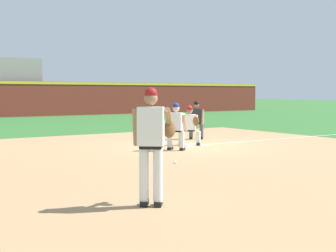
# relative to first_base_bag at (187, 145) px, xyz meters

# --- Properties ---
(ground_plane) EXTENTS (160.00, 160.00, 0.00)m
(ground_plane) POSITION_rel_first_base_bag_xyz_m (0.00, 0.00, -0.04)
(ground_plane) COLOR #336B2D
(infield_dirt_patch) EXTENTS (18.00, 18.00, 0.01)m
(infield_dirt_patch) POSITION_rel_first_base_bag_xyz_m (-2.61, -3.16, -0.04)
(infield_dirt_patch) COLOR tan
(infield_dirt_patch) RESTS_ON ground
(foul_line_stripe) EXTENTS (13.48, 0.10, 0.00)m
(foul_line_stripe) POSITION_rel_first_base_bag_xyz_m (6.74, 0.00, -0.04)
(foul_line_stripe) COLOR white
(foul_line_stripe) RESTS_ON ground
(first_base_bag) EXTENTS (0.38, 0.38, 0.09)m
(first_base_bag) POSITION_rel_first_base_bag_xyz_m (0.00, 0.00, 0.00)
(first_base_bag) COLOR white
(first_base_bag) RESTS_ON ground
(baseball) EXTENTS (0.07, 0.07, 0.07)m
(baseball) POSITION_rel_first_base_bag_xyz_m (-2.44, -2.90, -0.01)
(baseball) COLOR white
(baseball) RESTS_ON ground
(pitcher) EXTENTS (0.85, 0.54, 1.86)m
(pitcher) POSITION_rel_first_base_bag_xyz_m (-5.17, -6.29, 1.01)
(pitcher) COLOR black
(pitcher) RESTS_ON ground
(first_baseman) EXTENTS (0.71, 1.09, 1.34)m
(first_baseman) POSITION_rel_first_base_bag_xyz_m (0.26, 0.18, 0.69)
(first_baseman) COLOR black
(first_baseman) RESTS_ON ground
(baserunner) EXTENTS (0.65, 0.68, 1.46)m
(baserunner) POSITION_rel_first_base_bag_xyz_m (-0.88, -0.66, 0.75)
(baserunner) COLOR black
(baserunner) RESTS_ON ground
(umpire) EXTENTS (0.68, 0.66, 1.46)m
(umpire) POSITION_rel_first_base_bag_xyz_m (1.69, 1.75, 0.75)
(umpire) COLOR black
(umpire) RESTS_ON ground
(outfield_wall) EXTENTS (48.00, 0.54, 2.60)m
(outfield_wall) POSITION_rel_first_base_bag_xyz_m (0.00, 22.00, 1.35)
(outfield_wall) COLOR maroon
(outfield_wall) RESTS_ON ground
(stadium_seating_block) EXTENTS (5.50, 3.35, 4.35)m
(stadium_seating_block) POSITION_rel_first_base_bag_xyz_m (-0.00, 24.47, 2.16)
(stadium_seating_block) COLOR gray
(stadium_seating_block) RESTS_ON ground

